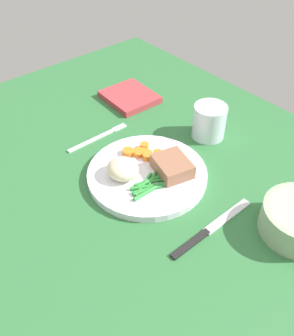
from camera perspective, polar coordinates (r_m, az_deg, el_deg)
The scene contains 10 objects.
dining_table at distance 79.94cm, azimuth 0.45°, elevation -2.24°, with size 120.00×90.00×2.00cm.
dinner_plate at distance 79.18cm, azimuth 0.00°, elevation -0.97°, with size 25.51×25.51×1.60cm, color white.
meat_portion at distance 77.77cm, azimuth 3.90°, elevation 0.28°, with size 7.98×6.59×3.07cm, color #936047.
mashed_potatoes at distance 76.64cm, azimuth -3.73°, elevation -0.13°, with size 6.92×6.35×3.72cm, color beige.
carrot_slices at distance 82.57cm, azimuth -0.74°, elevation 2.41°, with size 7.11×6.75×1.30cm.
green_beans at distance 75.07cm, azimuth 0.31°, elevation -2.70°, with size 5.34×9.56×0.83cm.
fork at distance 90.81cm, azimuth -7.58°, elevation 4.63°, with size 1.44×16.60×0.40cm.
knife at distance 70.83cm, azimuth 9.70°, elevation -9.22°, with size 1.70×20.50×0.64cm.
water_glass at distance 90.32cm, azimuth 9.47°, elevation 6.73°, with size 7.88×7.88×8.18cm.
napkin at distance 104.52cm, azimuth -2.68°, elevation 10.86°, with size 13.81×12.21×1.68cm, color #B2383D.
Camera 1 is at (43.32, -37.63, 56.66)cm, focal length 39.74 mm.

